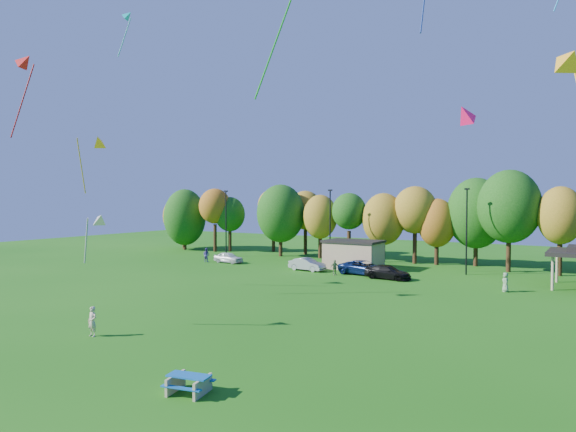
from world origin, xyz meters
The scene contains 19 objects.
ground centered at (0.00, 0.00, 0.00)m, with size 160.00×160.00×0.00m, color #19600F.
tree_line centered at (-1.03, 45.51, 5.91)m, with size 93.57×10.55×11.15m.
lamp_posts centered at (2.00, 40.00, 4.90)m, with size 64.50×0.25×9.09m.
utility_building centered at (-10.00, 38.00, 1.64)m, with size 6.30×4.30×3.25m.
picnic_table centered at (-0.28, 0.13, 0.45)m, with size 2.04×1.80×0.77m.
kite_flyer centered at (-11.05, 3.72, 0.87)m, with size 0.64×0.42×1.74m, color beige.
car_a centered at (-25.42, 34.68, 0.67)m, with size 1.58×3.92×1.34m, color white.
car_b centered at (-13.71, 33.85, 0.70)m, with size 1.47×4.22×1.39m, color #A9A9AE.
car_c centered at (-7.16, 34.31, 0.74)m, with size 2.47×5.35×1.49m, color navy.
car_d centered at (-3.96, 32.86, 0.68)m, with size 1.91×4.69×1.36m, color black.
far_person_0 centered at (-28.31, 33.88, 0.90)m, with size 0.87×0.68×1.80m, color #4C4190.
far_person_1 centered at (7.13, 31.51, 0.84)m, with size 0.82×0.53×1.67m, color #749B6A.
far_person_2 centered at (-9.62, 32.42, 0.80)m, with size 0.94×0.39×1.60m, color #607F4E.
kite_0 centered at (8.64, 9.10, 11.93)m, with size 1.52×1.62×1.29m.
kite_2 centered at (-25.47, 19.21, 25.66)m, with size 2.54×1.53×4.32m.
kite_4 centered at (-23.89, 14.44, 13.01)m, with size 2.30×3.09×5.45m.
kite_6 centered at (-11.93, 4.99, 6.73)m, with size 2.06×1.31×3.37m.
kite_7 centered at (-22.84, 7.10, 18.17)m, with size 3.61×2.12×6.34m.
kite_15 centered at (12.40, 12.30, 14.49)m, with size 2.50×3.16×5.55m.
Camera 1 is at (14.12, -15.49, 8.04)m, focal length 32.00 mm.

